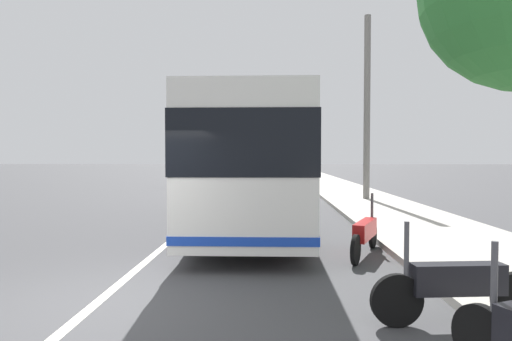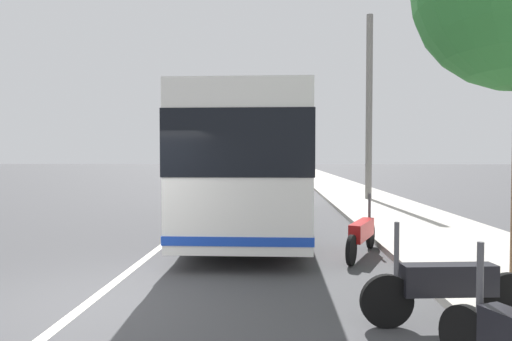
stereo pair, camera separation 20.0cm
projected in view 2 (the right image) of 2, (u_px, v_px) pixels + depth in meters
ground_plane at (86, 305)px, 5.88m from camera, size 220.00×220.00×0.00m
sidewalk_curb at (388, 211)px, 15.53m from camera, size 110.00×3.60×0.14m
lane_divider_line at (206, 211)px, 15.86m from camera, size 110.00×0.16×0.01m
coach_bus at (255, 161)px, 12.85m from camera, size 11.37×2.73×3.41m
motorcycle_by_tree at (448, 287)px, 5.12m from camera, size 0.34×2.14×1.27m
motorcycle_angled at (362, 234)px, 8.76m from camera, size 2.12×1.00×1.24m
car_side_street at (268, 177)px, 29.03m from camera, size 4.18×2.05×1.45m
car_far_distant at (199, 177)px, 28.36m from camera, size 4.44×1.83×1.46m
car_oncoming at (271, 173)px, 36.01m from camera, size 4.07×2.18×1.39m
utility_pole at (369, 109)px, 19.23m from camera, size 0.29×0.29×8.40m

